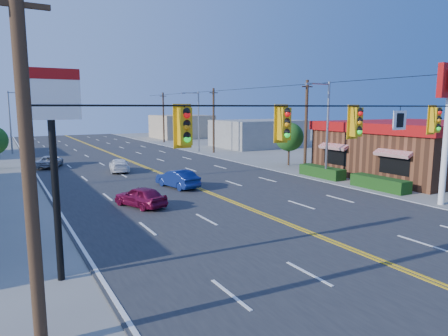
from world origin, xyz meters
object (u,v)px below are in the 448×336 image
car_blue (177,179)px  pizza_hut_sign (52,131)px  car_white (119,166)px  kfc (417,148)px  signal_span (376,136)px  car_magenta (140,197)px  car_silver (50,162)px

car_blue → pizza_hut_sign: bearing=41.4°
car_white → pizza_hut_sign: bearing=81.5°
kfc → car_blue: kfc is taller
signal_span → car_magenta: 14.18m
pizza_hut_sign → car_white: size_ratio=1.67×
car_magenta → car_white: bearing=-121.4°
car_white → kfc: bearing=159.6°
pizza_hut_sign → car_blue: (9.79, 12.66, -4.52)m
car_magenta → car_silver: 19.97m
car_blue → signal_span: bearing=82.9°
kfc → car_magenta: (-25.30, 0.44, -1.76)m
pizza_hut_sign → car_white: (8.04, 22.21, -4.59)m
car_magenta → car_white: car_magenta is taller
kfc → car_silver: size_ratio=3.86×
signal_span → car_magenta: bearing=113.0°
signal_span → car_silver: bearing=104.1°
car_magenta → car_white: (2.44, 13.77, -0.02)m
kfc → car_white: (-22.86, 14.21, -1.79)m
signal_span → kfc: size_ratio=1.49×
pizza_hut_sign → car_magenta: 11.11m
kfc → car_silver: 34.69m
pizza_hut_sign → car_magenta: size_ratio=1.89×
pizza_hut_sign → car_blue: bearing=52.3°
pizza_hut_sign → car_silver: size_ratio=1.62×
car_blue → car_white: bearing=-90.5°
car_white → car_blue: bearing=111.8°
car_silver → car_white: bearing=149.7°
car_magenta → kfc: bearing=157.6°
kfc → car_blue: size_ratio=4.04×
car_magenta → car_white: size_ratio=0.89×
pizza_hut_sign → car_silver: bearing=84.4°
car_white → signal_span: bearing=107.6°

